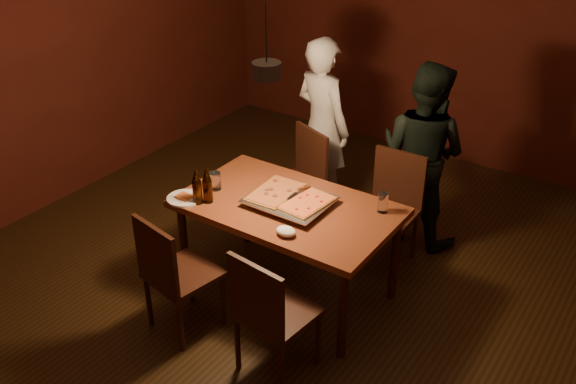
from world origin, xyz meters
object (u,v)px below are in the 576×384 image
Objects in this scene: beer_bottle_a at (197,187)px; pendant_lamp at (267,69)px; chair_far_right at (392,198)px; diner_white at (322,127)px; pizza_tray at (290,202)px; chair_near_right at (268,307)px; chair_far_left at (301,172)px; beer_bottle_b at (207,186)px; dining_table at (288,214)px; diner_dark at (422,154)px; chair_near_left at (171,267)px; plate_slice at (184,198)px.

pendant_lamp is (0.48, 0.18, 0.88)m from beer_bottle_a.
chair_far_right is 0.31× the size of diner_white.
pizza_tray is 0.50× the size of pendant_lamp.
chair_far_left is at bearing 122.98° from chair_near_right.
pizza_tray is 0.35× the size of diner_white.
dining_table is at bearing 30.23° from beer_bottle_b.
beer_bottle_a is at bearing 50.02° from chair_far_right.
diner_white reaches higher than beer_bottle_b.
diner_dark is at bearing 68.67° from pizza_tray.
beer_bottle_a is 0.17× the size of diner_dark.
pizza_tray is 1.30m from diner_white.
chair_near_right is 0.32× the size of diner_dark.
chair_near_left is 1.42m from pendant_lamp.
diner_dark is (0.07, 2.02, 0.22)m from chair_near_right.
beer_bottle_a is (-0.91, 0.43, 0.34)m from chair_near_right.
chair_far_right is 1.54m from beer_bottle_a.
chair_near_right is (0.37, -0.76, -0.14)m from dining_table.
plate_slice is at bearing -157.41° from beer_bottle_b.
beer_bottle_a is at bearing 118.52° from chair_near_left.
diner_white is (0.07, 1.54, -0.09)m from beer_bottle_a.
diner_dark reaches higher than dining_table.
chair_near_right is 0.88× the size of pizza_tray.
dining_table is at bearing 122.43° from chair_near_right.
chair_near_left is at bearing 62.81° from chair_far_right.
chair_near_left is 0.56m from plate_slice.
diner_dark is at bearing 58.39° from beer_bottle_a.
chair_far_left is 0.50× the size of pendant_lamp.
plate_slice is at bearing 98.02° from diner_white.
chair_near_left is 1.97× the size of plate_slice.
plate_slice is at bearing 164.19° from chair_near_right.
chair_far_right reaches higher than plate_slice.
dining_table is at bearing 138.86° from chair_far_left.
beer_bottle_b reaches higher than beer_bottle_a.
chair_near_right is 1.95× the size of plate_slice.
pizza_tray is at bearing 121.66° from chair_near_right.
beer_bottle_a is at bearing -132.54° from beer_bottle_b.
pizza_tray is (-0.40, -0.83, 0.24)m from chair_far_right.
diner_dark is at bearing 94.11° from chair_near_right.
chair_near_left is (-0.38, -0.79, -0.14)m from dining_table.
dining_table is at bearing 125.62° from diner_white.
pizza_tray is 2.14× the size of beer_bottle_a.
chair_near_left is at bearing 106.95° from diner_white.
diner_dark is (0.98, 1.59, -0.12)m from beer_bottle_a.
diner_dark is at bearing 78.33° from chair_near_left.
beer_bottle_b is at bearing 108.15° from chair_far_left.
pizza_tray is at bearing 69.27° from pendant_lamp.
chair_near_left is at bearing -115.93° from dining_table.
beer_bottle_a is 0.16× the size of diner_white.
diner_white reaches higher than beer_bottle_a.
beer_bottle_b is (0.05, 0.05, 0.00)m from beer_bottle_a.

